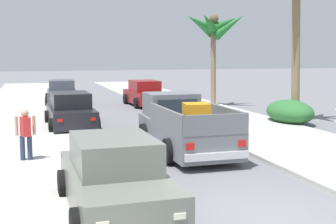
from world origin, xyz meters
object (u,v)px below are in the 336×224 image
(car_right_near, at_px, (115,178))
(car_left_mid, at_px, (62,93))
(car_left_near, at_px, (71,112))
(palm_tree_right_fore, at_px, (213,29))
(car_right_mid, at_px, (145,94))
(hedge_bush, at_px, (290,112))
(pickup_truck, at_px, (183,127))
(pedestrian, at_px, (26,133))

(car_right_near, height_order, car_left_mid, same)
(car_left_near, relative_size, car_left_mid, 1.00)
(car_left_near, bearing_deg, car_right_near, -90.22)
(palm_tree_right_fore, bearing_deg, car_left_near, -147.34)
(car_right_mid, relative_size, hedge_bush, 1.54)
(car_right_near, xyz_separation_m, palm_tree_right_fore, (8.84, 16.69, 3.92))
(pickup_truck, height_order, pedestrian, pickup_truck)
(car_right_mid, bearing_deg, car_left_mid, 157.04)
(pedestrian, bearing_deg, car_left_near, 74.05)
(car_left_mid, height_order, car_right_mid, same)
(palm_tree_right_fore, relative_size, pedestrian, 3.50)
(pickup_truck, distance_m, hedge_bush, 7.71)
(car_left_near, height_order, hedge_bush, car_left_near)
(car_left_near, relative_size, hedge_bush, 1.53)
(car_right_near, distance_m, pedestrian, 5.14)
(hedge_bush, xyz_separation_m, pedestrian, (-11.37, -4.55, 0.36))
(pickup_truck, xyz_separation_m, car_left_mid, (-2.90, 15.40, -0.08))
(car_right_near, xyz_separation_m, car_left_mid, (0.27, 20.59, 0.00))
(car_left_near, bearing_deg, pedestrian, -105.95)
(pickup_truck, bearing_deg, hedge_bush, 32.94)
(pedestrian, bearing_deg, palm_tree_right_fore, 48.28)
(car_right_near, distance_m, palm_tree_right_fore, 19.28)
(car_left_near, bearing_deg, pickup_truck, -61.91)
(pickup_truck, bearing_deg, palm_tree_right_fore, 63.75)
(car_left_near, xyz_separation_m, car_left_mid, (0.23, 9.54, 0.00))
(car_left_mid, bearing_deg, car_right_near, -90.75)
(hedge_bush, bearing_deg, palm_tree_right_fore, 96.27)
(palm_tree_right_fore, bearing_deg, car_right_near, -117.90)
(car_left_mid, bearing_deg, palm_tree_right_fore, -24.51)
(car_right_near, height_order, hedge_bush, car_right_near)
(hedge_bush, bearing_deg, car_right_mid, 116.23)
(car_right_near, xyz_separation_m, hedge_bush, (9.64, 9.39, -0.16))
(car_left_near, relative_size, palm_tree_right_fore, 0.77)
(palm_tree_right_fore, xyz_separation_m, pedestrian, (-10.57, -11.85, -3.72))
(car_right_mid, relative_size, pedestrian, 2.72)
(car_left_mid, height_order, hedge_bush, car_left_mid)
(car_right_mid, bearing_deg, palm_tree_right_fore, -26.48)
(car_left_near, bearing_deg, hedge_bush, -9.84)
(car_left_near, height_order, car_right_near, same)
(car_right_mid, height_order, pedestrian, pedestrian)
(pickup_truck, xyz_separation_m, car_left_near, (-3.13, 5.86, -0.08))
(car_right_near, bearing_deg, palm_tree_right_fore, 62.10)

